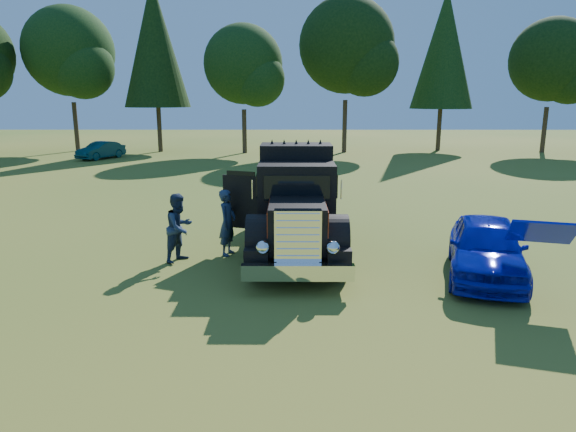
# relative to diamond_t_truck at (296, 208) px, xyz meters

# --- Properties ---
(ground) EXTENTS (120.00, 120.00, 0.00)m
(ground) POSITION_rel_diamond_t_truck_xyz_m (0.18, -2.43, -1.28)
(ground) COLOR #345A1A
(ground) RESTS_ON ground
(treeline) EXTENTS (72.10, 24.04, 13.84)m
(treeline) POSITION_rel_diamond_t_truck_xyz_m (-2.38, 24.98, 6.42)
(treeline) COLOR #2D2116
(treeline) RESTS_ON ground
(diamond_t_truck) EXTENTS (3.33, 7.16, 3.00)m
(diamond_t_truck) POSITION_rel_diamond_t_truck_xyz_m (0.00, 0.00, 0.00)
(diamond_t_truck) COLOR black
(diamond_t_truck) RESTS_ON ground
(hotrod_coupe) EXTENTS (2.90, 4.63, 1.89)m
(hotrod_coupe) POSITION_rel_diamond_t_truck_xyz_m (4.65, -2.00, -0.54)
(hotrod_coupe) COLOR #0725A4
(hotrod_coupe) RESTS_ON ground
(spectator_near) EXTENTS (0.61, 0.77, 1.85)m
(spectator_near) POSITION_rel_diamond_t_truck_xyz_m (-1.91, -0.23, -0.36)
(spectator_near) COLOR #1B2B3F
(spectator_near) RESTS_ON ground
(spectator_far) EXTENTS (1.05, 1.13, 1.85)m
(spectator_far) POSITION_rel_diamond_t_truck_xyz_m (-3.12, -0.81, -0.35)
(spectator_far) COLOR #20304C
(spectator_far) RESTS_ON ground
(distant_teal_car) EXTENTS (2.79, 3.92, 1.23)m
(distant_teal_car) POSITION_rel_diamond_t_truck_xyz_m (-13.85, 22.93, -0.67)
(distant_teal_car) COLOR #083234
(distant_teal_car) RESTS_ON ground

